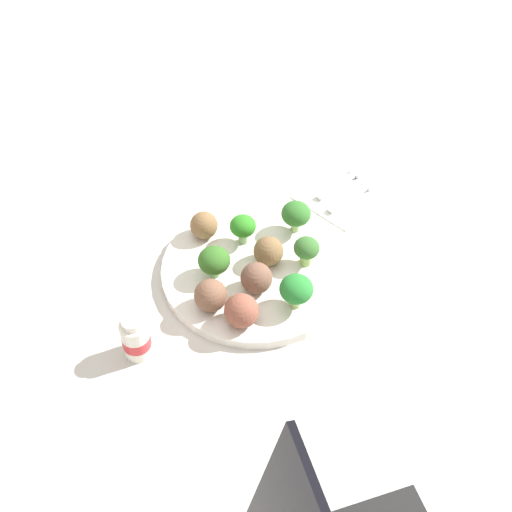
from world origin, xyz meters
TOP-DOWN VIEW (x-y plane):
  - ground_plane at (0.00, 0.00)m, footprint 4.00×4.00m
  - plate at (0.00, 0.00)m, footprint 0.28×0.28m
  - broccoli_floret_back_left at (-0.05, 0.04)m, footprint 0.05×0.05m
  - broccoli_floret_near_rim at (0.03, 0.05)m, footprint 0.04×0.04m
  - broccoli_floret_front_right at (0.05, -0.05)m, footprint 0.04×0.04m
  - broccoli_floret_front_left at (0.10, 0.00)m, footprint 0.05×0.05m
  - broccoli_floret_mid_left at (-0.02, -0.09)m, footprint 0.05×0.05m
  - meatball_far_rim at (-0.03, -0.03)m, footprint 0.05×0.05m
  - meatball_center at (-0.00, 0.10)m, footprint 0.04×0.04m
  - meatball_back_right at (0.02, -0.01)m, footprint 0.04×0.04m
  - meatball_front_left at (-0.09, -0.05)m, footprint 0.05×0.05m
  - meatball_near_rim at (-0.10, 0.00)m, footprint 0.05×0.05m
  - napkin at (0.25, -0.01)m, footprint 0.18×0.14m
  - fork at (0.26, 0.01)m, footprint 0.12×0.03m
  - knife at (0.25, -0.02)m, footprint 0.15×0.04m
  - yogurt_bottle at (-0.21, 0.03)m, footprint 0.04×0.04m

SIDE VIEW (x-z plane):
  - ground_plane at x=0.00m, z-range 0.00..0.00m
  - napkin at x=0.25m, z-range 0.00..0.01m
  - knife at x=0.25m, z-range 0.00..0.01m
  - fork at x=0.26m, z-range 0.00..0.01m
  - plate at x=0.00m, z-range 0.00..0.02m
  - yogurt_bottle at x=-0.21m, z-range 0.00..0.06m
  - meatball_center at x=0.00m, z-range 0.02..0.06m
  - meatball_back_right at x=0.02m, z-range 0.02..0.06m
  - meatball_far_rim at x=-0.03m, z-range 0.02..0.06m
  - meatball_near_rim at x=-0.10m, z-range 0.02..0.06m
  - meatball_front_left at x=-0.09m, z-range 0.02..0.06m
  - broccoli_floret_front_right at x=0.05m, z-range 0.02..0.07m
  - broccoli_floret_back_left at x=-0.05m, z-range 0.02..0.07m
  - broccoli_floret_near_rim at x=0.03m, z-range 0.02..0.07m
  - broccoli_floret_front_left at x=0.10m, z-range 0.02..0.08m
  - broccoli_floret_mid_left at x=-0.02m, z-range 0.02..0.08m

